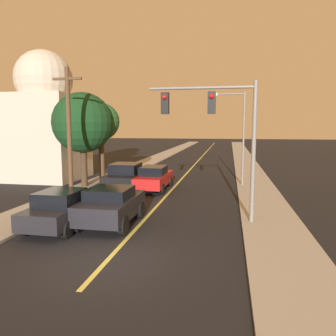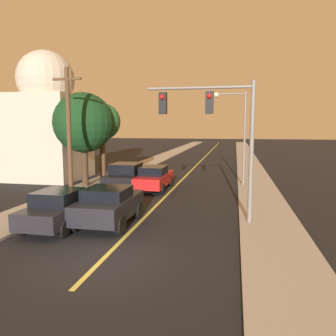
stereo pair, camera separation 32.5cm
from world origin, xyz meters
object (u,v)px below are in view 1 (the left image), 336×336
Objects in this scene: car_near_lane_front at (111,205)px; streetlamp_right at (235,124)px; car_outer_lane_second at (126,176)px; tree_left_near at (101,123)px; traffic_signal_mast at (219,122)px; utility_pole_left at (69,132)px; tree_left_far at (83,123)px; car_near_lane_second at (154,178)px; domed_building_left at (46,120)px; car_outer_lane_front at (62,208)px.

streetlamp_right reaches higher than car_near_lane_front.
tree_left_near reaches higher than car_outer_lane_second.
tree_left_near is at bearing 136.61° from traffic_signal_mast.
utility_pole_left is 1.14× the size of tree_left_far.
tree_left_far is at bearing -176.45° from car_outer_lane_second.
traffic_signal_mast is at bearing -95.32° from streetlamp_right.
car_outer_lane_second is at bearing 103.33° from car_near_lane_front.
streetlamp_right is at bearing 84.68° from traffic_signal_mast.
traffic_signal_mast is (4.32, -6.68, 3.48)m from car_near_lane_second.
domed_building_left reaches higher than traffic_signal_mast.
utility_pole_left is 8.95m from domed_building_left.
streetlamp_right is 1.01× the size of tree_left_far.
car_outer_lane_second is 4.36m from tree_left_near.
car_near_lane_front is 0.61× the size of streetlamp_right.
traffic_signal_mast reaches higher than car_outer_lane_front.
car_near_lane_second is at bearing -156.73° from streetlamp_right.
streetlamp_right is 0.64× the size of domed_building_left.
traffic_signal_mast is 16.42m from domed_building_left.
domed_building_left reaches higher than car_outer_lane_front.
utility_pole_left is 4.18m from tree_left_far.
tree_left_near is (-9.20, -0.97, 0.10)m from streetlamp_right.
domed_building_left reaches higher than tree_left_near.
car_near_lane_front is 0.54× the size of utility_pole_left.
car_near_lane_second is 0.80× the size of tree_left_near.
car_near_lane_second is at bearing 3.33° from tree_left_far.
traffic_signal_mast is 8.30m from utility_pole_left.
streetlamp_right reaches higher than car_near_lane_second.
utility_pole_left is (-1.77, -4.18, 2.96)m from car_outer_lane_second.
utility_pole_left is 1.26× the size of tree_left_near.
car_near_lane_second is 0.73× the size of tree_left_far.
car_outer_lane_front is 0.65× the size of tree_left_far.
car_outer_lane_front is 10.65m from tree_left_near.
car_near_lane_second is 0.77× the size of traffic_signal_mast.
domed_building_left is (-7.30, 11.26, 3.80)m from car_outer_lane_front.
tree_left_far is at bearing 144.63° from traffic_signal_mast.
traffic_signal_mast is at bearing 15.51° from car_near_lane_front.
domed_building_left is at bearing 163.80° from tree_left_near.
domed_building_left is (-9.15, 2.71, 3.80)m from car_near_lane_second.
car_outer_lane_front is at bearing -57.04° from domed_building_left.
car_outer_lane_second is at bearing -21.05° from domed_building_left.
utility_pole_left is 0.72× the size of domed_building_left.
streetlamp_right reaches higher than car_outer_lane_second.
car_outer_lane_second is 5.42m from utility_pole_left.
utility_pole_left is (-1.77, 4.27, 3.01)m from car_outer_lane_front.
tree_left_near reaches higher than car_outer_lane_front.
traffic_signal_mast is 0.93× the size of streetlamp_right.
car_near_lane_front is 0.66× the size of traffic_signal_mast.
car_near_lane_front is 0.39× the size of domed_building_left.
car_outer_lane_front is at bearing -70.90° from tree_left_far.
car_outer_lane_second reaches higher than car_outer_lane_front.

